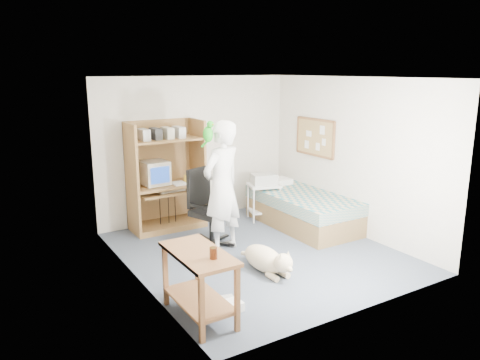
{
  "coord_description": "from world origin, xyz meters",
  "views": [
    {
      "loc": [
        -3.56,
        -5.33,
        2.62
      ],
      "look_at": [
        -0.14,
        0.27,
        1.05
      ],
      "focal_mm": 35.0,
      "sensor_mm": 36.0,
      "label": 1
    }
  ],
  "objects_px": {
    "bed": "(302,209)",
    "office_chair": "(208,218)",
    "dog": "(267,259)",
    "printer_cart": "(264,196)",
    "person": "(222,187)",
    "side_desk": "(199,275)",
    "computer_hutch": "(165,180)"
  },
  "relations": [
    {
      "from": "bed",
      "to": "office_chair",
      "type": "bearing_deg",
      "value": 177.82
    },
    {
      "from": "computer_hutch",
      "to": "office_chair",
      "type": "height_order",
      "value": "computer_hutch"
    },
    {
      "from": "computer_hutch",
      "to": "printer_cart",
      "type": "height_order",
      "value": "computer_hutch"
    },
    {
      "from": "side_desk",
      "to": "person",
      "type": "distance_m",
      "value": 2.01
    },
    {
      "from": "person",
      "to": "side_desk",
      "type": "bearing_deg",
      "value": 33.59
    },
    {
      "from": "bed",
      "to": "printer_cart",
      "type": "distance_m",
      "value": 0.74
    },
    {
      "from": "computer_hutch",
      "to": "person",
      "type": "relative_size",
      "value": 0.94
    },
    {
      "from": "bed",
      "to": "side_desk",
      "type": "height_order",
      "value": "side_desk"
    },
    {
      "from": "computer_hutch",
      "to": "bed",
      "type": "xyz_separation_m",
      "value": [
        2.0,
        -1.12,
        -0.53
      ]
    },
    {
      "from": "computer_hutch",
      "to": "office_chair",
      "type": "bearing_deg",
      "value": -77.24
    },
    {
      "from": "person",
      "to": "printer_cart",
      "type": "bearing_deg",
      "value": -166.77
    },
    {
      "from": "printer_cart",
      "to": "dog",
      "type": "bearing_deg",
      "value": -106.5
    },
    {
      "from": "side_desk",
      "to": "bed",
      "type": "bearing_deg",
      "value": 32.5
    },
    {
      "from": "person",
      "to": "computer_hutch",
      "type": "bearing_deg",
      "value": -97.19
    },
    {
      "from": "bed",
      "to": "person",
      "type": "distance_m",
      "value": 1.83
    },
    {
      "from": "person",
      "to": "printer_cart",
      "type": "height_order",
      "value": "person"
    },
    {
      "from": "person",
      "to": "bed",
      "type": "bearing_deg",
      "value": 168.15
    },
    {
      "from": "side_desk",
      "to": "dog",
      "type": "bearing_deg",
      "value": 24.61
    },
    {
      "from": "office_chair",
      "to": "side_desk",
      "type": "bearing_deg",
      "value": -140.04
    },
    {
      "from": "side_desk",
      "to": "dog",
      "type": "distance_m",
      "value": 1.44
    },
    {
      "from": "bed",
      "to": "person",
      "type": "height_order",
      "value": "person"
    },
    {
      "from": "bed",
      "to": "office_chair",
      "type": "relative_size",
      "value": 1.75
    },
    {
      "from": "bed",
      "to": "person",
      "type": "xyz_separation_m",
      "value": [
        -1.69,
        -0.24,
        0.67
      ]
    },
    {
      "from": "office_chair",
      "to": "printer_cart",
      "type": "bearing_deg",
      "value": 1.86
    },
    {
      "from": "dog",
      "to": "office_chair",
      "type": "bearing_deg",
      "value": 95.03
    },
    {
      "from": "bed",
      "to": "printer_cart",
      "type": "relative_size",
      "value": 3.13
    },
    {
      "from": "bed",
      "to": "office_chair",
      "type": "xyz_separation_m",
      "value": [
        -1.76,
        0.07,
        0.12
      ]
    },
    {
      "from": "bed",
      "to": "dog",
      "type": "height_order",
      "value": "bed"
    },
    {
      "from": "computer_hutch",
      "to": "person",
      "type": "height_order",
      "value": "person"
    },
    {
      "from": "person",
      "to": "dog",
      "type": "height_order",
      "value": "person"
    },
    {
      "from": "computer_hutch",
      "to": "bed",
      "type": "relative_size",
      "value": 0.89
    },
    {
      "from": "dog",
      "to": "printer_cart",
      "type": "xyz_separation_m",
      "value": [
        1.22,
        1.86,
        0.25
      ]
    }
  ]
}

